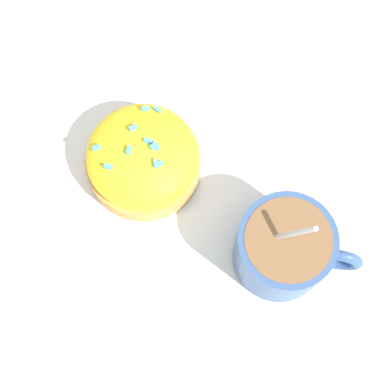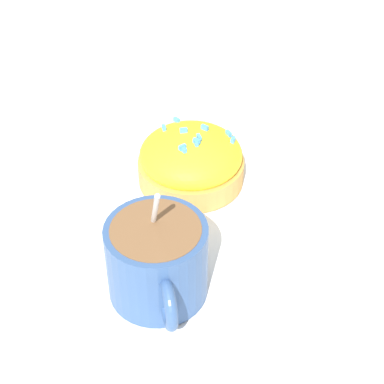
% 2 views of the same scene
% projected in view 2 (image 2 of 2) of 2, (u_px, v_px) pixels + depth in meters
% --- Properties ---
extents(ground_plane, '(3.00, 3.00, 0.00)m').
position_uv_depth(ground_plane, '(174.00, 232.00, 0.58)').
color(ground_plane, silver).
extents(paper_napkin, '(0.34, 0.32, 0.00)m').
position_uv_depth(paper_napkin, '(174.00, 231.00, 0.58)').
color(paper_napkin, white).
rests_on(paper_napkin, ground_plane).
extents(coffee_cup, '(0.10, 0.08, 0.11)m').
position_uv_depth(coffee_cup, '(157.00, 259.00, 0.50)').
color(coffee_cup, '#335184').
rests_on(coffee_cup, paper_napkin).
extents(frosted_pastry, '(0.10, 0.10, 0.06)m').
position_uv_depth(frosted_pastry, '(191.00, 160.00, 0.61)').
color(frosted_pastry, '#D19347').
rests_on(frosted_pastry, paper_napkin).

